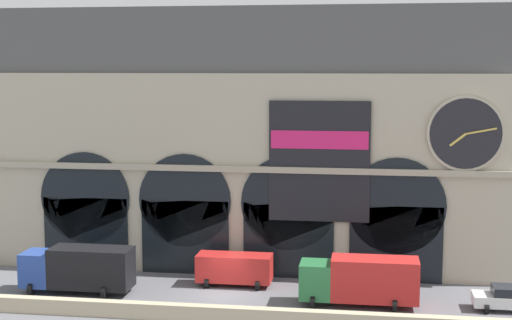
# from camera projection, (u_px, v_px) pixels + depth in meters

# --- Properties ---
(ground_plane) EXTENTS (200.00, 200.00, 0.00)m
(ground_plane) POSITION_uv_depth(u_px,v_px,m) (223.00, 296.00, 50.61)
(ground_plane) COLOR slate
(quay_parapet_wall) EXTENTS (90.00, 0.70, 0.97)m
(quay_parapet_wall) POSITION_uv_depth(u_px,v_px,m) (207.00, 313.00, 45.50)
(quay_parapet_wall) COLOR #BCAD8C
(quay_parapet_wall) RESTS_ON ground
(station_building) EXTENTS (39.60, 5.09, 19.48)m
(station_building) POSITION_uv_depth(u_px,v_px,m) (242.00, 144.00, 56.63)
(station_building) COLOR #B2A891
(station_building) RESTS_ON ground
(box_truck_midwest) EXTENTS (7.50, 2.91, 3.12)m
(box_truck_midwest) POSITION_uv_depth(u_px,v_px,m) (79.00, 268.00, 51.11)
(box_truck_midwest) COLOR #28479E
(box_truck_midwest) RESTS_ON ground
(van_center) EXTENTS (5.20, 2.48, 2.20)m
(van_center) POSITION_uv_depth(u_px,v_px,m) (234.00, 268.00, 52.83)
(van_center) COLOR red
(van_center) RESTS_ON ground
(box_truck_mideast) EXTENTS (7.50, 2.91, 3.12)m
(box_truck_mideast) POSITION_uv_depth(u_px,v_px,m) (361.00, 280.00, 48.34)
(box_truck_mideast) COLOR #2D7A42
(box_truck_mideast) RESTS_ON ground
(car_east) EXTENTS (4.40, 2.22, 1.55)m
(car_east) POSITION_uv_depth(u_px,v_px,m) (510.00, 298.00, 47.47)
(car_east) COLOR white
(car_east) RESTS_ON ground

